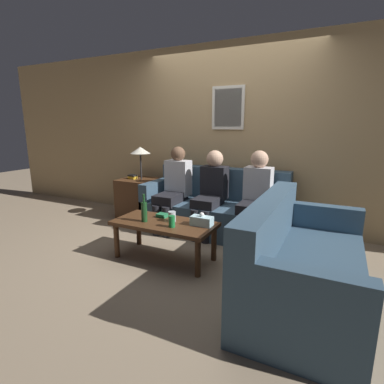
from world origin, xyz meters
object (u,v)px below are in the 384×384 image
(couch_main, at_px, (215,210))
(couch_side, at_px, (300,267))
(coffee_table, at_px, (164,227))
(person_right, at_px, (255,194))
(person_middle, at_px, (211,189))
(drinking_glass, at_px, (172,216))
(person_left, at_px, (174,186))
(wine_bottle, at_px, (144,211))

(couch_main, relative_size, couch_side, 1.13)
(coffee_table, distance_m, person_right, 1.24)
(couch_main, bearing_deg, person_middle, -95.80)
(couch_side, height_order, drinking_glass, couch_side)
(couch_side, distance_m, person_right, 1.37)
(person_middle, xyz_separation_m, person_right, (0.61, -0.00, 0.01))
(couch_side, relative_size, drinking_glass, 15.12)
(person_left, bearing_deg, couch_side, -31.01)
(couch_side, bearing_deg, person_middle, 48.59)
(wine_bottle, bearing_deg, couch_main, 73.05)
(person_left, bearing_deg, wine_bottle, -78.56)
(person_left, bearing_deg, drinking_glass, -61.55)
(coffee_table, distance_m, wine_bottle, 0.28)
(wine_bottle, bearing_deg, coffee_table, 22.18)
(couch_main, xyz_separation_m, coffee_table, (-0.16, -1.10, 0.07))
(couch_main, xyz_separation_m, drinking_glass, (-0.09, -1.04, 0.18))
(person_middle, distance_m, person_right, 0.61)
(couch_side, bearing_deg, drinking_glass, 80.20)
(drinking_glass, bearing_deg, coffee_table, -139.46)
(person_middle, bearing_deg, drinking_glass, -94.93)
(coffee_table, relative_size, wine_bottle, 3.64)
(couch_main, distance_m, coffee_table, 1.11)
(person_right, bearing_deg, wine_bottle, -132.46)
(coffee_table, relative_size, person_left, 0.97)
(coffee_table, bearing_deg, person_right, 51.95)
(couch_side, bearing_deg, coffee_table, 82.84)
(couch_side, relative_size, coffee_table, 1.50)
(person_left, bearing_deg, couch_main, 16.81)
(wine_bottle, bearing_deg, person_left, 101.44)
(person_middle, bearing_deg, person_left, -176.62)
(drinking_glass, distance_m, person_left, 1.00)
(drinking_glass, relative_size, person_middle, 0.10)
(coffee_table, height_order, person_left, person_left)
(couch_side, distance_m, person_left, 2.18)
(couch_main, relative_size, person_left, 1.64)
(wine_bottle, relative_size, person_left, 0.27)
(wine_bottle, xyz_separation_m, drinking_glass, (0.27, 0.14, -0.06))
(person_left, height_order, person_middle, person_left)
(couch_side, bearing_deg, person_right, 31.25)
(person_left, relative_size, person_middle, 1.03)
(couch_main, xyz_separation_m, wine_bottle, (-0.36, -1.18, 0.25))
(drinking_glass, height_order, person_right, person_right)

